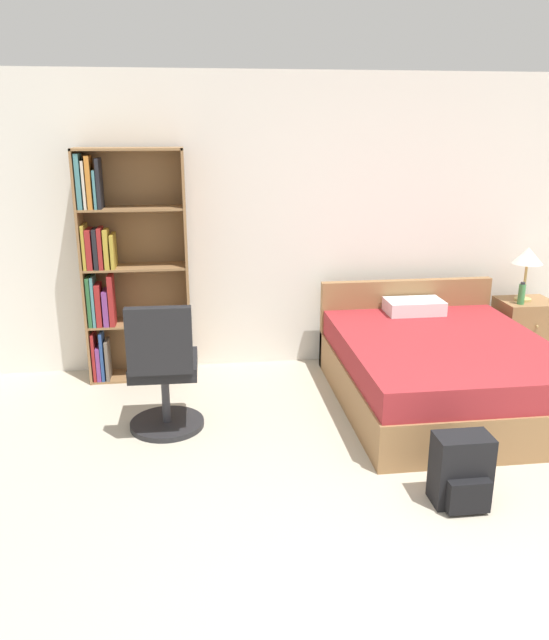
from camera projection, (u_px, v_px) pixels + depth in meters
name	position (u px, v px, depth m)	size (l,w,h in m)	color
ground_plane	(464.00, 596.00, 2.98)	(14.00, 14.00, 0.00)	#BCB29E
wall_back	(329.00, 224.00, 5.65)	(9.00, 0.06, 2.60)	white
bookshelf	(121.00, 268.00, 5.29)	(0.88, 0.32, 1.98)	olive
bed	(439.00, 369.00, 5.00)	(1.59, 1.94, 0.81)	olive
office_chair	(163.00, 373.00, 4.45)	(0.55, 0.60, 1.01)	#232326
nightstand	(523.00, 332.00, 5.84)	(0.48, 0.44, 0.61)	olive
table_lamp	(528.00, 258.00, 5.63)	(0.27, 0.27, 0.49)	tan
water_bottle	(522.00, 294.00, 5.61)	(0.06, 0.06, 0.20)	#3F8C4C
backpack_black	(462.00, 472.00, 3.66)	(0.33, 0.27, 0.44)	black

